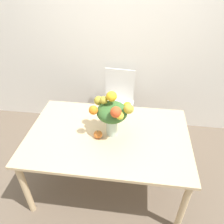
# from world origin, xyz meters

# --- Properties ---
(ground_plane) EXTENTS (12.00, 12.00, 0.00)m
(ground_plane) POSITION_xyz_m (0.00, 0.00, 0.00)
(ground_plane) COLOR brown
(wall_back) EXTENTS (8.00, 0.06, 2.70)m
(wall_back) POSITION_xyz_m (0.00, 1.20, 1.35)
(wall_back) COLOR white
(wall_back) RESTS_ON ground_plane
(dining_table) EXTENTS (1.58, 1.03, 0.73)m
(dining_table) POSITION_xyz_m (0.00, 0.00, 0.65)
(dining_table) COLOR #D1B284
(dining_table) RESTS_ON ground_plane
(flower_vase) EXTENTS (0.40, 0.32, 0.48)m
(flower_vase) POSITION_xyz_m (0.04, 0.02, 0.98)
(flower_vase) COLOR #B2CCBC
(flower_vase) RESTS_ON dining_table
(pumpkin) EXTENTS (0.09, 0.09, 0.08)m
(pumpkin) POSITION_xyz_m (-0.09, -0.05, 0.76)
(pumpkin) COLOR orange
(pumpkin) RESTS_ON dining_table
(dining_chair_near_window) EXTENTS (0.45, 0.45, 0.94)m
(dining_chair_near_window) POSITION_xyz_m (-0.00, 0.91, 0.49)
(dining_chair_near_window) COLOR white
(dining_chair_near_window) RESTS_ON ground_plane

